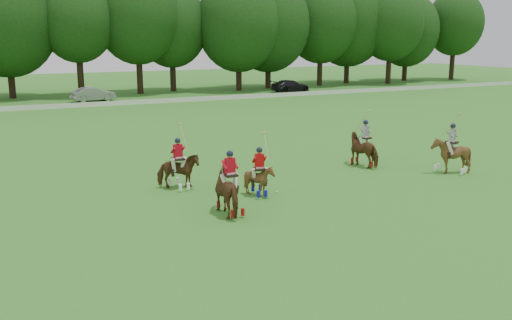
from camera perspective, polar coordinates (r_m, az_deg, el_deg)
name	(u,v)px	position (r m, az deg, el deg)	size (l,w,h in m)	color
ground	(307,219)	(21.15, 5.12, -5.89)	(180.00, 180.00, 0.00)	#307421
tree_line	(80,20)	(66.08, -17.22, 13.23)	(117.98, 14.32, 14.75)	black
boundary_rail	(100,104)	(56.49, -15.32, 5.43)	(120.00, 0.10, 0.44)	white
car_mid	(93,94)	(60.87, -15.99, 6.34)	(1.54, 4.40, 1.45)	gray
car_right	(290,86)	(68.81, 3.45, 7.42)	(1.97, 4.84, 1.41)	black
polo_red_a	(230,191)	(21.42, -2.60, -3.11)	(1.29, 2.09, 2.44)	#482B13
polo_red_b	(178,171)	(25.15, -7.76, -1.09)	(1.67, 1.47, 2.81)	#482B13
polo_red_c	(259,179)	(23.84, 0.33, -1.91)	(1.33, 1.43, 2.62)	#482B13
polo_stripe_a	(365,149)	(29.81, 10.81, 1.06)	(1.44, 2.19, 2.94)	#482B13
polo_stripe_b	(451,155)	(29.32, 18.91, 0.47)	(2.00, 2.08, 3.00)	#482B13
polo_ball	(277,192)	(24.48, 2.11, -3.20)	(0.09, 0.09, 0.09)	white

